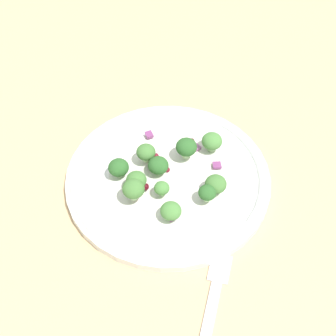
{
  "coord_description": "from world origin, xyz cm",
  "views": [
    {
      "loc": [
        3.78,
        39.27,
        47.89
      ],
      "look_at": [
        -1.23,
        1.93,
        2.7
      ],
      "focal_mm": 48.51,
      "sensor_mm": 36.0,
      "label": 1
    }
  ],
  "objects": [
    {
      "name": "onion_bit_4",
      "position": [
        -0.84,
        8.84,
        1.43
      ],
      "size": [
        1.22,
        1.15,
        0.43
      ],
      "primitive_type": "cube",
      "rotation": [
        0.0,
        0.0,
        1.93
      ],
      "color": "#934C84",
      "rests_on": "plate"
    },
    {
      "name": "cranberry_1",
      "position": [
        -5.32,
        -3.36,
        1.72
      ],
      "size": [
        0.7,
        0.7,
        0.7
      ],
      "primitive_type": "sphere",
      "color": "#4C0A14",
      "rests_on": "plate"
    },
    {
      "name": "onion_bit_1",
      "position": [
        -6.97,
        5.1,
        1.94
      ],
      "size": [
        1.26,
        1.3,
        0.58
      ],
      "primitive_type": "cube",
      "rotation": [
        0.0,
        0.0,
        2.92
      ],
      "color": "#A35B93",
      "rests_on": "plate"
    },
    {
      "name": "cranberry_0",
      "position": [
        3.32,
        5.03,
        1.64
      ],
      "size": [
        0.75,
        0.75,
        0.75
      ],
      "primitive_type": "sphere",
      "color": "maroon",
      "rests_on": "plate"
    },
    {
      "name": "onion_bit_5",
      "position": [
        0.51,
        -5.13,
        1.92
      ],
      "size": [
        1.23,
        1.34,
        0.48
      ],
      "primitive_type": "cube",
      "rotation": [
        0.0,
        0.0,
        1.85
      ],
      "color": "#843D75",
      "rests_on": "plate"
    },
    {
      "name": "ground_plane",
      "position": [
        0.0,
        0.0,
        -1.0
      ],
      "size": [
        180.0,
        180.0,
        2.0
      ],
      "primitive_type": "cube",
      "color": "tan"
    },
    {
      "name": "broccoli_floret_3",
      "position": [
        -0.66,
        8.74,
        2.79
      ],
      "size": [
        2.58,
        2.58,
        2.62
      ],
      "color": "#ADD18E",
      "rests_on": "plate"
    },
    {
      "name": "broccoli_floret_4",
      "position": [
        -4.02,
        -0.56,
        3.57
      ],
      "size": [
        2.85,
        2.85,
        2.89
      ],
      "color": "#9EC684",
      "rests_on": "plate"
    },
    {
      "name": "cranberry_5",
      "position": [
        -1.21,
        1.35,
        1.68
      ],
      "size": [
        0.71,
        0.71,
        0.71
      ],
      "primitive_type": "sphere",
      "color": "maroon",
      "rests_on": "plate"
    },
    {
      "name": "cranberry_6",
      "position": [
        -0.43,
        -1.28,
        1.63
      ],
      "size": [
        0.81,
        0.81,
        0.81
      ],
      "primitive_type": "sphere",
      "color": "maroon",
      "rests_on": "plate"
    },
    {
      "name": "broccoli_floret_5",
      "position": [
        -7.71,
        -1.61,
        3.08
      ],
      "size": [
        2.81,
        2.81,
        2.84
      ],
      "color": "#9EC684",
      "rests_on": "plate"
    },
    {
      "name": "onion_bit_2",
      "position": [
        4.2,
        3.8,
        1.65
      ],
      "size": [
        1.16,
        1.17,
        0.5
      ],
      "primitive_type": "cube",
      "rotation": [
        0.0,
        0.0,
        1.3
      ],
      "color": "#A35B93",
      "rests_on": "plate"
    },
    {
      "name": "cranberry_3",
      "position": [
        0.49,
        0.34,
        1.69
      ],
      "size": [
        0.9,
        0.9,
        0.9
      ],
      "primitive_type": "sphere",
      "color": "maroon",
      "rests_on": "plate"
    },
    {
      "name": "broccoli_floret_8",
      "position": [
        -0.01,
        1.51,
        2.87
      ],
      "size": [
        2.72,
        2.72,
        2.75
      ],
      "color": "#ADD18E",
      "rests_on": "plate"
    },
    {
      "name": "cranberry_2",
      "position": [
        3.81,
        3.27,
        1.65
      ],
      "size": [
        0.9,
        0.9,
        0.9
      ],
      "primitive_type": "sphere",
      "color": "maroon",
      "rests_on": "plate"
    },
    {
      "name": "fork",
      "position": [
        -3.05,
        21.42,
        0.25
      ],
      "size": [
        8.76,
        17.88,
        0.5
      ],
      "color": "silver",
      "rests_on": "ground_plane"
    },
    {
      "name": "broccoli_floret_10",
      "position": [
        1.37,
        -0.57,
        3.35
      ],
      "size": [
        2.56,
        2.56,
        2.59
      ],
      "color": "#ADD18E",
      "rests_on": "plate"
    },
    {
      "name": "dressing_pool",
      "position": [
        -1.23,
        1.93,
        1.3
      ],
      "size": [
        15.7,
        15.7,
        0.2
      ],
      "primitive_type": "cylinder",
      "color": "white",
      "rests_on": "plate"
    },
    {
      "name": "broccoli_floret_6",
      "position": [
        3.03,
        3.92,
        3.35
      ],
      "size": [
        2.58,
        2.58,
        2.62
      ],
      "color": "#9EC684",
      "rests_on": "plate"
    },
    {
      "name": "broccoli_floret_2",
      "position": [
        5.13,
        1.27,
        2.96
      ],
      "size": [
        2.71,
        2.71,
        2.74
      ],
      "color": "#8EB77A",
      "rests_on": "plate"
    },
    {
      "name": "broccoli_floret_0",
      "position": [
        -5.42,
        6.91,
        3.17
      ],
      "size": [
        2.24,
        2.24,
        2.26
      ],
      "color": "#ADD18E",
      "rests_on": "plate"
    },
    {
      "name": "cranberry_4",
      "position": [
        1.97,
        4.16,
        2.16
      ],
      "size": [
        0.94,
        0.94,
        0.94
      ],
      "primitive_type": "sphere",
      "color": "#4C0A14",
      "rests_on": "plate"
    },
    {
      "name": "onion_bit_3",
      "position": [
        -5.52,
        -2.05,
        1.6
      ],
      "size": [
        1.74,
        1.64,
        0.4
      ],
      "primitive_type": "cube",
      "rotation": [
        0.0,
        0.0,
        0.54
      ],
      "color": "#A35B93",
      "rests_on": "plate"
    },
    {
      "name": "onion_bit_0",
      "position": [
        -7.84,
        1.61,
        1.84
      ],
      "size": [
        1.16,
        1.12,
        0.37
      ],
      "primitive_type": "cube",
      "rotation": [
        0.0,
        0.0,
        3.08
      ],
      "color": "#843D75",
      "rests_on": "plate"
    },
    {
      "name": "broccoli_floret_7",
      "position": [
        -0.23,
        5.25,
        2.88
      ],
      "size": [
        1.97,
        1.97,
        1.99
      ],
      "color": "#8EB77A",
      "rests_on": "plate"
    },
    {
      "name": "broccoli_floret_1",
      "position": [
        -6.77,
        5.6,
        2.97
      ],
      "size": [
        2.74,
        2.74,
        2.77
      ],
      "color": "#8EB77A",
      "rests_on": "plate"
    },
    {
      "name": "broccoli_floret_9",
      "position": [
        3.53,
        5.5,
        3.66
      ],
      "size": [
        2.79,
        2.79,
        2.82
      ],
      "color": "#ADD18E",
      "rests_on": "plate"
    },
    {
      "name": "plate",
      "position": [
        -1.23,
        1.93,
        0.86
      ],
      "size": [
        27.07,
        27.07,
        1.7
      ],
      "color": "white",
      "rests_on": "ground_plane"
    }
  ]
}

